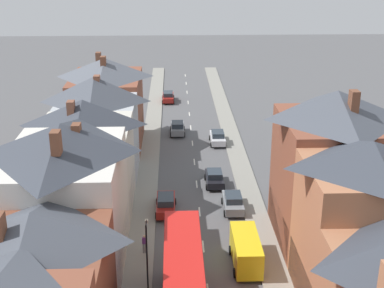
% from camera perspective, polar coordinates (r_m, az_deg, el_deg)
% --- Properties ---
extents(pavement_left, '(2.20, 104.00, 0.14)m').
position_cam_1_polar(pavement_left, '(56.92, -4.73, -3.47)').
color(pavement_left, gray).
rests_on(pavement_left, ground).
extents(pavement_right, '(2.20, 104.00, 0.14)m').
position_cam_1_polar(pavement_right, '(57.33, 5.52, -3.31)').
color(pavement_right, gray).
rests_on(pavement_right, ground).
extents(centre_line_dashes, '(0.14, 97.80, 0.01)m').
position_cam_1_polar(centre_line_dashes, '(55.10, 0.50, -4.31)').
color(centre_line_dashes, silver).
rests_on(centre_line_dashes, ground).
extents(terrace_row_left, '(8.00, 65.42, 12.42)m').
position_cam_1_polar(terrace_row_left, '(38.92, -13.64, -7.26)').
color(terrace_row_left, '#B2704C').
rests_on(terrace_row_left, ground).
extents(double_decker_bus_lead, '(2.74, 10.80, 5.30)m').
position_cam_1_polar(double_decker_bus_lead, '(35.49, -0.94, -14.59)').
color(double_decker_bus_lead, red).
rests_on(double_decker_bus_lead, ground).
extents(car_near_blue, '(1.90, 4.46, 1.66)m').
position_cam_1_polar(car_near_blue, '(49.43, -2.80, -6.37)').
color(car_near_blue, maroon).
rests_on(car_near_blue, ground).
extents(car_near_silver, '(1.90, 3.98, 1.64)m').
position_cam_1_polar(car_near_silver, '(69.17, -1.56, 1.74)').
color(car_near_silver, gray).
rests_on(car_near_silver, ground).
extents(car_parked_left_a, '(1.90, 4.33, 1.59)m').
position_cam_1_polar(car_parked_left_a, '(83.56, -2.57, 5.07)').
color(car_parked_left_a, maroon).
rests_on(car_parked_left_a, ground).
extents(car_parked_right_a, '(1.90, 3.88, 1.61)m').
position_cam_1_polar(car_parked_right_a, '(54.67, 2.41, -3.62)').
color(car_parked_right_a, black).
rests_on(car_parked_right_a, ground).
extents(car_parked_left_b, '(1.90, 4.10, 1.64)m').
position_cam_1_polar(car_parked_left_b, '(65.83, 2.75, 0.72)').
color(car_parked_left_b, silver).
rests_on(car_parked_left_b, ground).
extents(car_mid_white, '(1.90, 4.06, 1.68)m').
position_cam_1_polar(car_mid_white, '(49.81, 4.39, -6.18)').
color(car_mid_white, gray).
rests_on(car_mid_white, ground).
extents(delivery_van, '(2.20, 5.20, 2.41)m').
position_cam_1_polar(delivery_van, '(41.77, 5.77, -11.16)').
color(delivery_van, yellow).
rests_on(delivery_van, ground).
extents(pedestrian_mid_right, '(0.36, 0.22, 1.61)m').
position_cam_1_polar(pedestrian_mid_right, '(43.16, -5.09, -10.47)').
color(pedestrian_mid_right, gray).
rests_on(pedestrian_mid_right, pavement_left).
extents(street_lamp, '(0.20, 1.12, 5.50)m').
position_cam_1_polar(street_lamp, '(37.73, -4.83, -11.52)').
color(street_lamp, black).
rests_on(street_lamp, ground).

